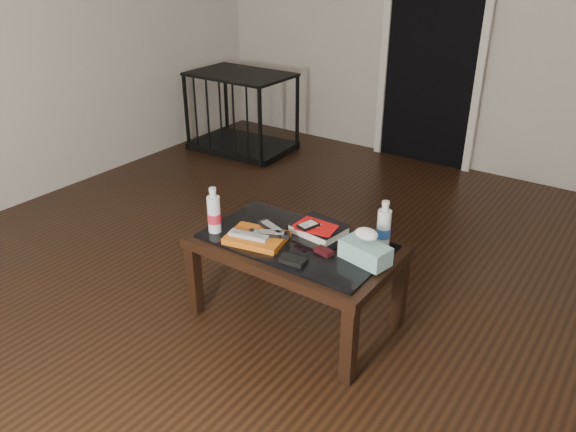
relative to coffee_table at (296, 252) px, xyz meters
name	(u,v)px	position (x,y,z in m)	size (l,w,h in m)	color
ground	(309,306)	(0.01, 0.12, -0.40)	(5.00, 5.00, 0.00)	black
doorway	(434,43)	(-0.39, 2.58, 0.63)	(0.90, 0.08, 2.07)	black
coffee_table	(296,252)	(0.00, 0.00, 0.00)	(1.00, 0.60, 0.46)	black
pet_crate	(242,125)	(-1.89, 1.89, -0.17)	(0.94, 0.66, 0.71)	black
magazines	(257,238)	(-0.16, -0.11, 0.08)	(0.28, 0.21, 0.03)	#CA6013
remote_silver	(248,235)	(-0.17, -0.15, 0.11)	(0.20, 0.05, 0.02)	#A9A9AD
remote_black_front	(269,233)	(-0.10, -0.08, 0.11)	(0.20, 0.05, 0.02)	black
remote_black_back	(272,228)	(-0.12, -0.02, 0.11)	(0.20, 0.05, 0.02)	black
textbook	(319,228)	(0.05, 0.13, 0.09)	(0.25, 0.20, 0.05)	black
dvd_mailers	(315,225)	(0.04, 0.11, 0.11)	(0.19, 0.14, 0.01)	red
ipod	(308,225)	(0.03, 0.07, 0.12)	(0.06, 0.10, 0.02)	black
flip_phone	(324,251)	(0.18, -0.03, 0.08)	(0.09, 0.05, 0.02)	black
wallet	(293,260)	(0.11, -0.18, 0.07)	(0.12, 0.07, 0.02)	black
water_bottle_left	(214,210)	(-0.39, -0.15, 0.18)	(0.07, 0.07, 0.24)	white
water_bottle_right	(384,224)	(0.37, 0.19, 0.18)	(0.07, 0.07, 0.24)	white
tissue_box	(365,252)	(0.37, 0.02, 0.11)	(0.23, 0.12, 0.09)	teal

